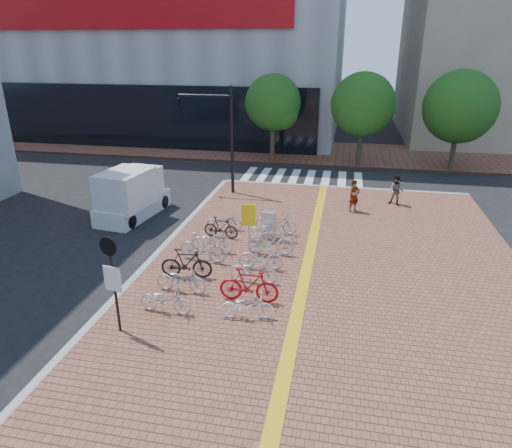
% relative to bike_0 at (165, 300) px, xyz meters
% --- Properties ---
extents(ground, '(120.00, 120.00, 0.00)m').
position_rel_bike_0_xyz_m(ground, '(2.01, 2.60, -0.59)').
color(ground, black).
rests_on(ground, ground).
extents(sidewalk, '(14.00, 34.00, 0.15)m').
position_rel_bike_0_xyz_m(sidewalk, '(5.01, -2.40, -0.52)').
color(sidewalk, brown).
rests_on(sidewalk, ground).
extents(tactile_strip, '(0.40, 34.00, 0.01)m').
position_rel_bike_0_xyz_m(tactile_strip, '(4.01, -2.40, -0.44)').
color(tactile_strip, gold).
rests_on(tactile_strip, sidewalk).
extents(kerb_west, '(0.25, 34.00, 0.15)m').
position_rel_bike_0_xyz_m(kerb_west, '(-1.99, -2.40, -0.52)').
color(kerb_west, gray).
rests_on(kerb_west, ground).
extents(kerb_north, '(14.00, 0.25, 0.15)m').
position_rel_bike_0_xyz_m(kerb_north, '(5.01, 14.60, -0.52)').
color(kerb_north, gray).
rests_on(kerb_north, ground).
extents(far_sidewalk, '(70.00, 8.00, 0.15)m').
position_rel_bike_0_xyz_m(far_sidewalk, '(2.01, 23.60, -0.52)').
color(far_sidewalk, brown).
rests_on(far_sidewalk, ground).
extents(crosswalk, '(7.50, 4.00, 0.01)m').
position_rel_bike_0_xyz_m(crosswalk, '(2.51, 16.60, -0.59)').
color(crosswalk, silver).
rests_on(crosswalk, ground).
extents(street_trees, '(16.20, 4.60, 6.35)m').
position_rel_bike_0_xyz_m(street_trees, '(7.05, 20.06, 3.51)').
color(street_trees, '#38281E').
rests_on(street_trees, far_sidewalk).
extents(bike_0, '(1.71, 0.66, 0.88)m').
position_rel_bike_0_xyz_m(bike_0, '(0.00, 0.00, 0.00)').
color(bike_0, silver).
rests_on(bike_0, sidewalk).
extents(bike_1, '(1.78, 0.67, 0.92)m').
position_rel_bike_0_xyz_m(bike_1, '(0.05, 1.30, 0.02)').
color(bike_1, '#BBBABF').
rests_on(bike_1, sidewalk).
extents(bike_2, '(1.89, 0.72, 1.11)m').
position_rel_bike_0_xyz_m(bike_2, '(-0.12, 2.30, 0.11)').
color(bike_2, black).
rests_on(bike_2, sidewalk).
extents(bike_3, '(1.97, 0.76, 1.15)m').
position_rel_bike_0_xyz_m(bike_3, '(0.06, 3.66, 0.13)').
color(bike_3, silver).
rests_on(bike_3, sidewalk).
extents(bike_4, '(1.79, 0.66, 0.93)m').
position_rel_bike_0_xyz_m(bike_4, '(0.16, 4.53, 0.02)').
color(bike_4, silver).
rests_on(bike_4, sidewalk).
extents(bike_5, '(1.57, 0.58, 0.92)m').
position_rel_bike_0_xyz_m(bike_5, '(0.12, 6.02, 0.02)').
color(bike_5, black).
rests_on(bike_5, sidewalk).
extents(bike_6, '(1.67, 0.86, 0.83)m').
position_rel_bike_0_xyz_m(bike_6, '(0.04, 6.83, -0.03)').
color(bike_6, '#AEAEB2').
rests_on(bike_6, sidewalk).
extents(bike_7, '(1.69, 0.82, 0.85)m').
position_rel_bike_0_xyz_m(bike_7, '(2.53, 0.17, -0.02)').
color(bike_7, white).
rests_on(bike_7, sidewalk).
extents(bike_8, '(1.95, 0.57, 1.17)m').
position_rel_bike_0_xyz_m(bike_8, '(2.39, 1.14, 0.14)').
color(bike_8, '#B10C18').
rests_on(bike_8, sidewalk).
extents(bike_9, '(1.71, 0.60, 0.90)m').
position_rel_bike_0_xyz_m(bike_9, '(2.27, 2.43, 0.01)').
color(bike_9, silver).
rests_on(bike_9, sidewalk).
extents(bike_10, '(1.70, 0.59, 1.00)m').
position_rel_bike_0_xyz_m(bike_10, '(2.35, 3.42, 0.06)').
color(bike_10, silver).
rests_on(bike_10, sidewalk).
extents(bike_11, '(1.86, 0.53, 1.12)m').
position_rel_bike_0_xyz_m(bike_11, '(2.49, 4.78, 0.12)').
color(bike_11, silver).
rests_on(bike_11, sidewalk).
extents(bike_12, '(2.01, 0.93, 1.02)m').
position_rel_bike_0_xyz_m(bike_12, '(2.31, 5.98, 0.07)').
color(bike_12, silver).
rests_on(bike_12, sidewalk).
extents(bike_13, '(1.96, 0.84, 1.00)m').
position_rel_bike_0_xyz_m(bike_13, '(2.35, 6.97, 0.06)').
color(bike_13, silver).
rests_on(bike_13, sidewalk).
extents(pedestrian_a, '(0.69, 0.66, 1.60)m').
position_rel_bike_0_xyz_m(pedestrian_a, '(5.68, 10.48, 0.36)').
color(pedestrian_a, gray).
rests_on(pedestrian_a, sidewalk).
extents(pedestrian_b, '(0.90, 0.81, 1.53)m').
position_rel_bike_0_xyz_m(pedestrian_b, '(7.81, 11.93, 0.32)').
color(pedestrian_b, '#54566A').
rests_on(pedestrian_b, sidewalk).
extents(utility_box, '(0.60, 0.48, 1.19)m').
position_rel_bike_0_xyz_m(utility_box, '(2.13, 6.37, 0.15)').
color(utility_box, silver).
rests_on(utility_box, sidewalk).
extents(yellow_sign, '(0.54, 0.18, 2.01)m').
position_rel_bike_0_xyz_m(yellow_sign, '(1.60, 4.85, 0.95)').
color(yellow_sign, '#B7B7BC').
rests_on(yellow_sign, sidewalk).
extents(notice_sign, '(0.55, 0.17, 2.99)m').
position_rel_bike_0_xyz_m(notice_sign, '(-0.94, -1.22, 1.44)').
color(notice_sign, black).
rests_on(notice_sign, sidewalk).
extents(traffic_light_pole, '(3.10, 1.19, 5.77)m').
position_rel_bike_0_xyz_m(traffic_light_pole, '(-2.27, 12.35, 3.54)').
color(traffic_light_pole, black).
rests_on(traffic_light_pole, sidewalk).
extents(box_truck, '(2.36, 4.44, 2.45)m').
position_rel_bike_0_xyz_m(box_truck, '(-4.93, 8.08, 0.56)').
color(box_truck, silver).
rests_on(box_truck, ground).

